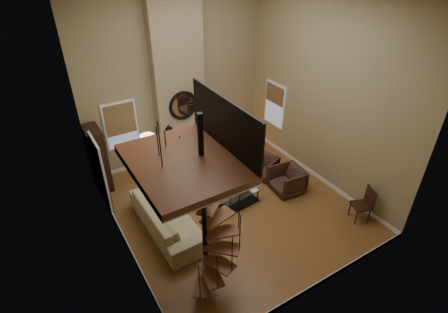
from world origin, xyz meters
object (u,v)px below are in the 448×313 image
sofa (167,217)px  accent_lamp (222,140)px  side_chair (365,203)px  hutch (98,159)px  armchair_far (290,180)px  armchair_near (265,166)px  floor_lamp (148,145)px  coffee_table (239,196)px

sofa → accent_lamp: (3.34, 2.83, -0.15)m
accent_lamp → side_chair: side_chair is taller
hutch → armchair_far: (4.66, -3.06, -0.60)m
hutch → accent_lamp: hutch is taller
armchair_near → floor_lamp: 3.61m
floor_lamp → side_chair: bearing=-45.7°
armchair_far → floor_lamp: (-3.36, 2.32, 1.06)m
hutch → floor_lamp: 1.57m
sofa → coffee_table: size_ratio=2.07×
hutch → accent_lamp: 4.32m
armchair_far → side_chair: bearing=28.7°
armchair_near → accent_lamp: size_ratio=1.61×
sofa → armchair_near: size_ratio=3.61×
accent_lamp → side_chair: 5.31m
armchair_near → coffee_table: (-1.47, -0.76, -0.07)m
sofa → armchair_far: (3.73, -0.36, -0.04)m
armchair_far → side_chair: (0.83, -1.97, 0.17)m
armchair_near → side_chair: side_chair is taller
armchair_near → coffee_table: armchair_near is taller
side_chair → hutch: bearing=137.5°
armchair_far → accent_lamp: armchair_far is taller
armchair_near → floor_lamp: floor_lamp is taller
hutch → sofa: (0.93, -2.70, -0.55)m
hutch → armchair_near: hutch is taller
accent_lamp → hutch: bearing=-178.3°
accent_lamp → floor_lamp: bearing=-163.6°
sofa → hutch: bearing=17.7°
armchair_far → floor_lamp: bearing=-118.7°
armchair_near → armchair_far: 0.99m
floor_lamp → hutch: bearing=150.1°
floor_lamp → armchair_near: bearing=-22.8°
armchair_near → accent_lamp: armchair_near is taller
armchair_far → coffee_table: (-1.65, 0.22, -0.07)m
sofa → floor_lamp: bearing=-12.0°
floor_lamp → side_chair: size_ratio=1.78×
floor_lamp → accent_lamp: bearing=16.4°
accent_lamp → side_chair: (1.23, -5.16, 0.28)m
armchair_far → side_chair: 2.15m
sofa → floor_lamp: 2.23m
sofa → armchair_near: sofa is taller
armchair_far → side_chair: side_chair is taller
coffee_table → sofa: bearing=176.1°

